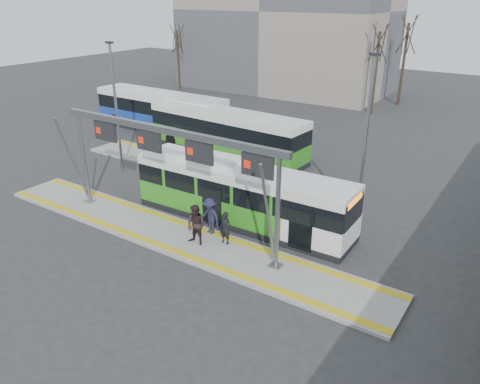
{
  "coord_description": "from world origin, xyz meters",
  "views": [
    {
      "loc": [
        13.82,
        -14.74,
        10.97
      ],
      "look_at": [
        1.83,
        3.0,
        1.75
      ],
      "focal_mm": 35.0,
      "sensor_mm": 36.0,
      "label": 1
    }
  ],
  "objects_px": {
    "gantry": "(167,150)",
    "hero_bus": "(241,195)",
    "passenger_a": "(225,228)",
    "passenger_b": "(196,225)",
    "passenger_c": "(210,216)"
  },
  "relations": [
    {
      "from": "passenger_c",
      "to": "hero_bus",
      "type": "bearing_deg",
      "value": 92.49
    },
    {
      "from": "gantry",
      "to": "passenger_b",
      "type": "bearing_deg",
      "value": -10.45
    },
    {
      "from": "passenger_a",
      "to": "passenger_c",
      "type": "height_order",
      "value": "passenger_c"
    },
    {
      "from": "gantry",
      "to": "passenger_a",
      "type": "xyz_separation_m",
      "value": [
        2.91,
        0.46,
        -3.36
      ]
    },
    {
      "from": "gantry",
      "to": "passenger_b",
      "type": "height_order",
      "value": "gantry"
    },
    {
      "from": "gantry",
      "to": "hero_bus",
      "type": "relative_size",
      "value": 1.1
    },
    {
      "from": "gantry",
      "to": "hero_bus",
      "type": "xyz_separation_m",
      "value": [
        2.08,
        2.99,
        -2.83
      ]
    },
    {
      "from": "passenger_a",
      "to": "passenger_c",
      "type": "distance_m",
      "value": 1.24
    },
    {
      "from": "hero_bus",
      "to": "passenger_c",
      "type": "bearing_deg",
      "value": -100.3
    },
    {
      "from": "gantry",
      "to": "hero_bus",
      "type": "bearing_deg",
      "value": 55.22
    },
    {
      "from": "hero_bus",
      "to": "passenger_a",
      "type": "relative_size",
      "value": 7.48
    },
    {
      "from": "gantry",
      "to": "passenger_c",
      "type": "bearing_deg",
      "value": 25.58
    },
    {
      "from": "passenger_a",
      "to": "passenger_b",
      "type": "height_order",
      "value": "passenger_b"
    },
    {
      "from": "gantry",
      "to": "passenger_a",
      "type": "bearing_deg",
      "value": 8.97
    },
    {
      "from": "passenger_a",
      "to": "passenger_c",
      "type": "bearing_deg",
      "value": 163.37
    }
  ]
}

